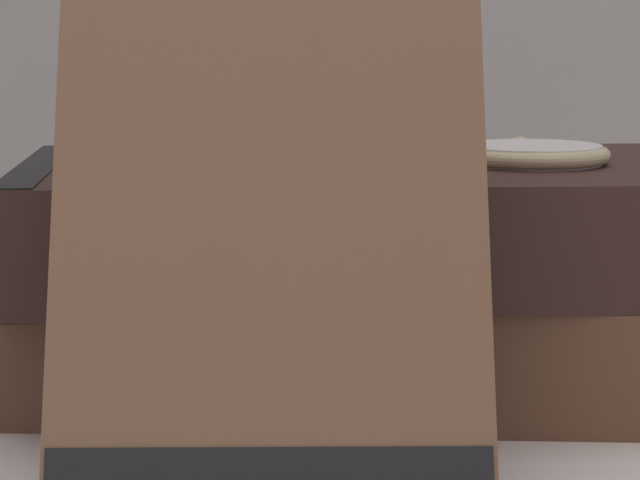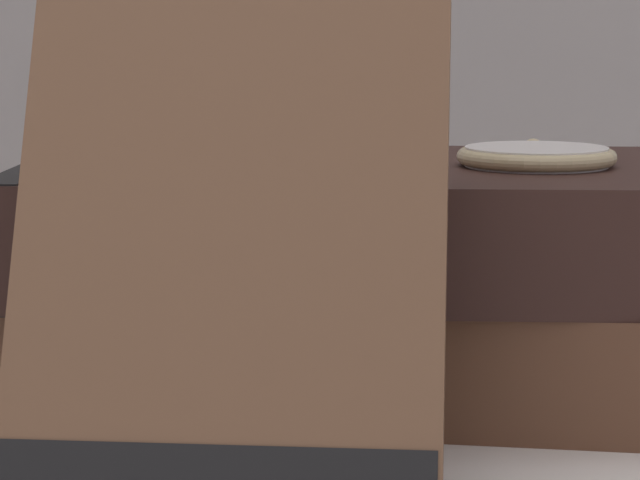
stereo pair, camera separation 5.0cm
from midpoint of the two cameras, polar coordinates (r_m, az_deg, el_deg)
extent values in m
plane|color=silver|center=(0.46, -5.89, -6.38)|extent=(3.00, 3.00, 0.00)
cube|color=brown|center=(0.49, -2.19, -3.38)|extent=(0.23, 0.14, 0.04)
cube|color=maroon|center=(0.51, -14.21, -3.14)|extent=(0.02, 0.13, 0.04)
cube|color=#331E19|center=(0.48, -1.26, 0.70)|extent=(0.22, 0.14, 0.04)
cube|color=black|center=(0.48, -13.46, 0.58)|extent=(0.02, 0.13, 0.04)
cube|color=brown|center=(0.38, -5.64, 1.05)|extent=(0.11, 0.08, 0.14)
cube|color=black|center=(0.37, -5.86, -8.98)|extent=(0.10, 0.02, 0.02)
cylinder|color=silver|center=(0.47, 4.97, 3.22)|extent=(0.04, 0.04, 0.01)
torus|color=tan|center=(0.47, 4.97, 3.22)|extent=(0.05, 0.05, 0.01)
sphere|color=tan|center=(0.50, 4.69, 3.49)|extent=(0.01, 0.01, 0.01)
torus|color=black|center=(0.63, -12.26, -2.34)|extent=(0.04, 0.04, 0.00)
torus|color=black|center=(0.62, -7.85, -2.34)|extent=(0.04, 0.04, 0.00)
cylinder|color=black|center=(0.63, -10.07, -2.34)|extent=(0.01, 0.00, 0.00)
camera|label=1|loc=(0.03, -93.09, -0.48)|focal=85.00mm
camera|label=2|loc=(0.03, 86.91, 0.48)|focal=85.00mm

